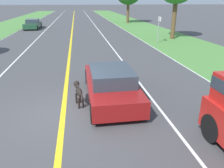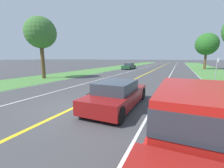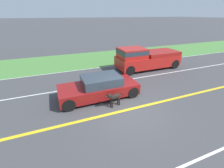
{
  "view_description": "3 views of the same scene",
  "coord_description": "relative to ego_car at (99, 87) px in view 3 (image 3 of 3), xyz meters",
  "views": [
    {
      "loc": [
        0.65,
        -7.04,
        3.75
      ],
      "look_at": [
        1.82,
        0.41,
        0.85
      ],
      "focal_mm": 35.0,
      "sensor_mm": 36.0,
      "label": 1
    },
    {
      "loc": [
        4.55,
        -5.62,
        2.4
      ],
      "look_at": [
        1.48,
        1.26,
        1.08
      ],
      "focal_mm": 24.0,
      "sensor_mm": 36.0,
      "label": 2
    },
    {
      "loc": [
        -5.68,
        3.2,
        4.51
      ],
      "look_at": [
        1.17,
        0.48,
        1.04
      ],
      "focal_mm": 24.0,
      "sensor_mm": 36.0,
      "label": 3
    }
  ],
  "objects": [
    {
      "name": "grass_verge_right",
      "position": [
        8.13,
        -1.01,
        -0.6
      ],
      "size": [
        6.0,
        160.0,
        0.03
      ],
      "primitive_type": "cube",
      "color": "#4C843D",
      "rests_on": "ground"
    },
    {
      "name": "ego_car",
      "position": [
        0.0,
        0.0,
        0.0
      ],
      "size": [
        1.88,
        4.54,
        1.29
      ],
      "color": "maroon",
      "rests_on": "ground"
    },
    {
      "name": "pickup_truck",
      "position": [
        3.32,
        -5.29,
        0.36
      ],
      "size": [
        2.13,
        5.63,
        1.93
      ],
      "color": "red",
      "rests_on": "ground"
    },
    {
      "name": "lane_dash_oncoming",
      "position": [
        -5.37,
        -1.01,
        -0.61
      ],
      "size": [
        0.1,
        160.0,
        0.01
      ],
      "primitive_type": "cube",
      "color": "white",
      "rests_on": "ground"
    },
    {
      "name": "lane_edge_line_right",
      "position": [
        5.13,
        -1.01,
        -0.61
      ],
      "size": [
        0.14,
        160.0,
        0.01
      ],
      "primitive_type": "cube",
      "color": "white",
      "rests_on": "ground"
    },
    {
      "name": "centre_divider_line",
      "position": [
        -1.87,
        -1.01,
        -0.61
      ],
      "size": [
        0.18,
        160.0,
        0.01
      ],
      "primitive_type": "cube",
      "color": "yellow",
      "rests_on": "ground"
    },
    {
      "name": "ground_plane",
      "position": [
        -1.87,
        -1.01,
        -0.61
      ],
      "size": [
        400.0,
        400.0,
        0.0
      ],
      "primitive_type": "plane",
      "color": "#424244"
    },
    {
      "name": "dog",
      "position": [
        -1.29,
        -0.4,
        -0.06
      ],
      "size": [
        0.38,
        1.15,
        0.87
      ],
      "rotation": [
        0.0,
        0.0,
        0.2
      ],
      "color": "black",
      "rests_on": "ground"
    },
    {
      "name": "lane_dash_same_dir",
      "position": [
        1.63,
        -1.01,
        -0.61
      ],
      "size": [
        0.1,
        160.0,
        0.01
      ],
      "primitive_type": "cube",
      "color": "white",
      "rests_on": "ground"
    }
  ]
}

